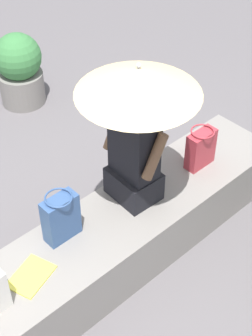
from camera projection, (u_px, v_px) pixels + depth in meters
ground_plane at (119, 259)px, 3.88m from camera, size 14.00×14.00×0.00m
stone_bench at (118, 239)px, 3.73m from camera, size 2.88×0.61×0.46m
person_seated at (134, 153)px, 3.49m from camera, size 0.29×0.48×0.90m
parasol at (138, 81)px, 3.04m from camera, size 0.77×0.77×1.11m
handbag_black at (61, 217)px, 3.34m from camera, size 0.24×0.18×0.36m
shoulder_bag_spare at (201, 148)px, 3.89m from camera, size 0.24×0.18×0.32m
magazine at (31, 276)px, 3.20m from camera, size 0.33×0.28×0.01m
planter_far at (19, 69)px, 5.20m from camera, size 0.47×0.47×0.75m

